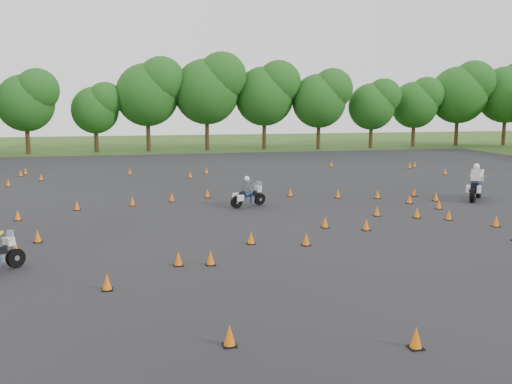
% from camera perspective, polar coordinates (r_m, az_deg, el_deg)
% --- Properties ---
extents(ground, '(140.00, 140.00, 0.00)m').
position_cam_1_polar(ground, '(21.83, 2.29, -4.72)').
color(ground, '#2D5119').
rests_on(ground, ground).
extents(asphalt_pad, '(62.00, 62.00, 0.00)m').
position_cam_1_polar(asphalt_pad, '(27.54, -0.90, -1.82)').
color(asphalt_pad, black).
rests_on(asphalt_pad, ground).
extents(treeline, '(86.91, 32.36, 10.85)m').
position_cam_1_polar(treeline, '(56.52, -3.87, 8.46)').
color(treeline, '#1C4C15').
rests_on(treeline, ground).
extents(traffic_cones, '(36.47, 33.28, 0.45)m').
position_cam_1_polar(traffic_cones, '(27.06, -0.77, -1.53)').
color(traffic_cones, '#E76109').
rests_on(traffic_cones, asphalt_pad).
extents(rider_grey, '(2.10, 1.40, 1.56)m').
position_cam_1_polar(rider_grey, '(28.34, -0.82, 0.09)').
color(rider_grey, '#3E4146').
rests_on(rider_grey, ground).
extents(rider_white, '(2.30, 2.41, 1.97)m').
position_cam_1_polar(rider_white, '(32.44, 21.20, 0.98)').
color(rider_white, beige).
rests_on(rider_white, ground).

